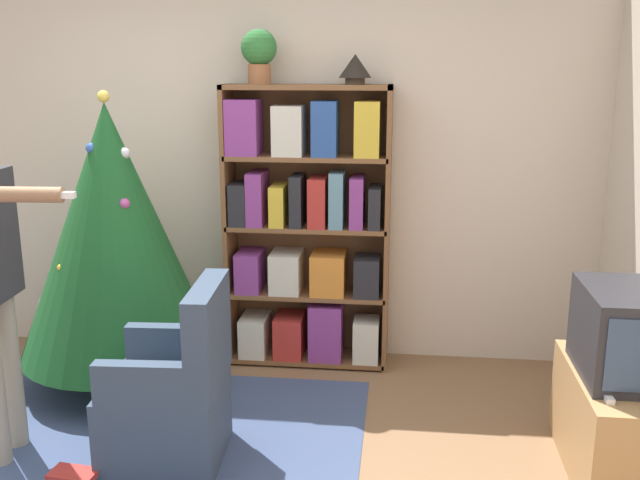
# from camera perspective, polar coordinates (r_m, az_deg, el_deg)

# --- Properties ---
(wall_back) EXTENTS (8.00, 0.10, 2.60)m
(wall_back) POSITION_cam_1_polar(r_m,az_deg,el_deg) (4.78, -5.19, 6.24)
(wall_back) COLOR beige
(wall_back) RESTS_ON ground_plane
(area_rug) EXTENTS (2.76, 2.03, 0.01)m
(area_rug) POSITION_cam_1_polar(r_m,az_deg,el_deg) (3.96, -18.03, -16.02)
(area_rug) COLOR #3D4C70
(area_rug) RESTS_ON ground_plane
(bookshelf) EXTENTS (1.05, 0.31, 1.81)m
(bookshelf) POSITION_cam_1_polar(r_m,az_deg,el_deg) (4.57, -1.15, 0.46)
(bookshelf) COLOR brown
(bookshelf) RESTS_ON ground_plane
(tv_stand) EXTENTS (0.42, 0.86, 0.51)m
(tv_stand) POSITION_cam_1_polar(r_m,az_deg,el_deg) (3.80, 22.49, -13.46)
(tv_stand) COLOR tan
(tv_stand) RESTS_ON ground_plane
(television) EXTENTS (0.38, 0.55, 0.42)m
(television) POSITION_cam_1_polar(r_m,az_deg,el_deg) (3.62, 23.19, -6.88)
(television) COLOR #28282D
(television) RESTS_ON tv_stand
(game_remote) EXTENTS (0.04, 0.12, 0.02)m
(game_remote) POSITION_cam_1_polar(r_m,az_deg,el_deg) (3.43, 21.99, -11.52)
(game_remote) COLOR white
(game_remote) RESTS_ON tv_stand
(christmas_tree) EXTENTS (1.17, 1.17, 1.79)m
(christmas_tree) POSITION_cam_1_polar(r_m,az_deg,el_deg) (4.39, -16.22, 0.62)
(christmas_tree) COLOR #4C3323
(christmas_tree) RESTS_ON ground_plane
(armchair) EXTENTS (0.60, 0.59, 0.92)m
(armchair) POSITION_cam_1_polar(r_m,az_deg,el_deg) (3.67, -11.67, -12.42)
(armchair) COLOR #334256
(armchair) RESTS_ON ground_plane
(potted_plant) EXTENTS (0.22, 0.22, 0.33)m
(potted_plant) POSITION_cam_1_polar(r_m,az_deg,el_deg) (4.50, -4.90, 14.73)
(potted_plant) COLOR #935B38
(potted_plant) RESTS_ON bookshelf
(table_lamp) EXTENTS (0.20, 0.20, 0.18)m
(table_lamp) POSITION_cam_1_polar(r_m,az_deg,el_deg) (4.42, 2.83, 13.63)
(table_lamp) COLOR #473828
(table_lamp) RESTS_ON bookshelf
(book_pile_near_tree) EXTENTS (0.22, 0.17, 0.08)m
(book_pile_near_tree) POSITION_cam_1_polar(r_m,az_deg,el_deg) (4.18, -11.00, -13.31)
(book_pile_near_tree) COLOR orange
(book_pile_near_tree) RESTS_ON ground_plane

